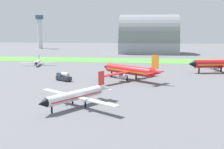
% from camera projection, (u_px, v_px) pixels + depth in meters
% --- Properties ---
extents(ground_plane, '(600.00, 600.00, 0.00)m').
position_uv_depth(ground_plane, '(91.00, 89.00, 88.36)').
color(ground_plane, slate).
extents(grass_taxiway_strip, '(360.00, 28.00, 0.08)m').
position_uv_depth(grass_taxiway_strip, '(118.00, 60.00, 170.51)').
color(grass_taxiway_strip, '#549342').
rests_on(grass_taxiway_strip, ground_plane).
extents(airplane_midfield_jet, '(24.87, 24.51, 10.37)m').
position_uv_depth(airplane_midfield_jet, '(130.00, 70.00, 103.63)').
color(airplane_midfield_jet, red).
rests_on(airplane_midfield_jet, ground_plane).
extents(airplane_taxiing_turboprop, '(17.49, 15.09, 5.34)m').
position_uv_depth(airplane_taxiing_turboprop, '(38.00, 62.00, 145.12)').
color(airplane_taxiing_turboprop, white).
rests_on(airplane_taxiing_turboprop, ground_plane).
extents(airplane_parked_jet_far, '(31.18, 31.60, 11.26)m').
position_uv_depth(airplane_parked_jet_far, '(222.00, 64.00, 120.83)').
color(airplane_parked_jet_far, red).
rests_on(airplane_parked_jet_far, ground_plane).
extents(airplane_foreground_turboprop, '(22.92, 20.09, 7.91)m').
position_uv_depth(airplane_foreground_turboprop, '(76.00, 95.00, 67.92)').
color(airplane_foreground_turboprop, white).
rests_on(airplane_foreground_turboprop, ground_plane).
extents(fuel_truck_near_gate, '(6.78, 5.49, 3.29)m').
position_uv_depth(fuel_truck_near_gate, '(64.00, 77.00, 102.27)').
color(fuel_truck_near_gate, '#2D333D').
rests_on(fuel_truck_near_gate, ground_plane).
extents(hangar_distant, '(46.99, 31.43, 31.43)m').
position_uv_depth(hangar_distant, '(149.00, 37.00, 220.35)').
color(hangar_distant, '#9399A3').
rests_on(hangar_distant, ground_plane).
extents(control_tower, '(8.00, 8.00, 33.25)m').
position_uv_depth(control_tower, '(40.00, 29.00, 274.12)').
color(control_tower, silver).
rests_on(control_tower, ground_plane).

